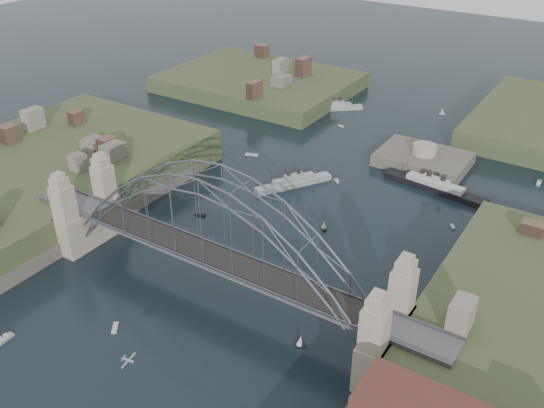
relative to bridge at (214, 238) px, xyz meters
The scene contains 22 objects.
ground 12.32m from the bridge, ahead, with size 500.00×500.00×0.00m, color black.
bridge is the anchor object (origin of this frame).
shore_west 58.25m from the bridge, behind, with size 50.50×90.00×12.00m.
headland_nw 110.41m from the bridge, 120.07° to the left, with size 60.00×45.00×9.00m, color #3C4827.
fort_island 72.14m from the bridge, 80.27° to the left, with size 22.00×16.00×9.40m.
naval_cruiser_near 44.94m from the bridge, 102.84° to the left, with size 12.28×17.76×5.78m.
naval_cruiser_far 96.01m from the bridge, 104.66° to the left, with size 13.94×11.90×5.45m.
ocean_liner 62.52m from the bridge, 71.86° to the left, with size 25.33×6.43×6.16m.
aeroplane 24.87m from the bridge, 83.21° to the right, with size 1.78×3.26×0.47m.
small_boat_a 30.42m from the bridge, 135.03° to the left, with size 2.45×1.43×0.45m.
small_boat_b 32.04m from the bridge, 79.41° to the left, with size 1.82×1.77×2.38m.
small_boat_c 21.93m from the bridge, 119.08° to the right, with size 2.19×2.55×0.45m.
small_boat_d 54.19m from the bridge, 58.02° to the left, with size 1.59×1.92×0.45m.
small_boat_e 59.07m from the bridge, 118.45° to the left, with size 3.50×1.99×0.45m.
small_boat_f 51.37m from the bridge, 92.37° to the left, with size 1.75×1.54×1.43m.
small_boat_h 83.56m from the bridge, 101.71° to the left, with size 1.84×1.04×0.45m.
small_boat_i 34.00m from the bridge, 35.05° to the left, with size 2.23×2.19×2.38m.
small_boat_j 37.31m from the bridge, 128.20° to the right, with size 1.35×3.66×1.43m.
small_boat_k 106.84m from the bridge, 87.45° to the left, with size 1.99×1.74×2.38m.
small_boat_l 51.54m from the bridge, 147.70° to the left, with size 1.24×2.80×0.45m.
small_boat_m 22.15m from the bridge, ahead, with size 1.99×1.29×2.38m.
small_boat_n 85.54m from the bridge, 62.52° to the left, with size 1.14×2.89×1.43m.
Camera 1 is at (52.64, -63.48, 66.47)m, focal length 38.82 mm.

